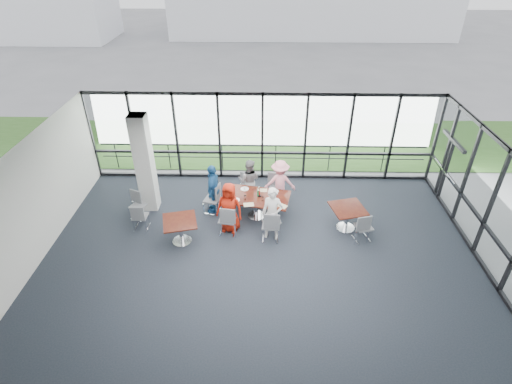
{
  "coord_description": "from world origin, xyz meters",
  "views": [
    {
      "loc": [
        0.07,
        -7.69,
        7.51
      ],
      "look_at": [
        -0.16,
        2.25,
        1.1
      ],
      "focal_mm": 28.0,
      "sensor_mm": 36.0,
      "label": 1
    }
  ],
  "objects_px": {
    "diner_far_left": "(249,181)",
    "chair_main_fl": "(247,186)",
    "chair_main_nl": "(228,219)",
    "diner_near_right": "(272,214)",
    "side_table_left": "(180,224)",
    "diner_near_left": "(230,208)",
    "chair_main_nr": "(271,225)",
    "chair_spare_lb": "(138,206)",
    "chair_main_end": "(212,200)",
    "structural_column": "(145,164)",
    "diner_end": "(213,189)",
    "side_table_right": "(348,211)",
    "chair_spare_la": "(140,216)",
    "chair_main_fr": "(276,189)",
    "chair_spare_r": "(363,227)",
    "main_table": "(256,199)",
    "diner_far_right": "(280,183)"
  },
  "relations": [
    {
      "from": "chair_spare_lb",
      "to": "chair_spare_r",
      "type": "distance_m",
      "value": 6.84
    },
    {
      "from": "main_table",
      "to": "side_table_left",
      "type": "xyz_separation_m",
      "value": [
        -2.13,
        -1.3,
        0.01
      ]
    },
    {
      "from": "diner_near_right",
      "to": "diner_far_left",
      "type": "xyz_separation_m",
      "value": [
        -0.74,
        1.95,
        -0.08
      ]
    },
    {
      "from": "diner_far_left",
      "to": "chair_main_nl",
      "type": "distance_m",
      "value": 1.89
    },
    {
      "from": "diner_near_left",
      "to": "chair_main_fl",
      "type": "xyz_separation_m",
      "value": [
        0.42,
        1.81,
        -0.39
      ]
    },
    {
      "from": "structural_column",
      "to": "chair_spare_la",
      "type": "distance_m",
      "value": 1.63
    },
    {
      "from": "chair_main_nr",
      "to": "chair_main_fl",
      "type": "distance_m",
      "value": 2.35
    },
    {
      "from": "chair_main_nr",
      "to": "chair_spare_lb",
      "type": "distance_m",
      "value": 4.23
    },
    {
      "from": "side_table_left",
      "to": "chair_main_end",
      "type": "relative_size",
      "value": 1.2
    },
    {
      "from": "structural_column",
      "to": "chair_main_fl",
      "type": "distance_m",
      "value": 3.38
    },
    {
      "from": "chair_main_end",
      "to": "chair_spare_lb",
      "type": "distance_m",
      "value": 2.29
    },
    {
      "from": "structural_column",
      "to": "diner_far_left",
      "type": "bearing_deg",
      "value": 8.68
    },
    {
      "from": "chair_main_nl",
      "to": "diner_near_right",
      "type": "bearing_deg",
      "value": 0.63
    },
    {
      "from": "main_table",
      "to": "side_table_right",
      "type": "height_order",
      "value": "same"
    },
    {
      "from": "main_table",
      "to": "chair_spare_la",
      "type": "distance_m",
      "value": 3.54
    },
    {
      "from": "chair_main_nl",
      "to": "chair_main_fl",
      "type": "distance_m",
      "value": 2.02
    },
    {
      "from": "diner_near_right",
      "to": "side_table_left",
      "type": "bearing_deg",
      "value": -163.61
    },
    {
      "from": "structural_column",
      "to": "diner_end",
      "type": "xyz_separation_m",
      "value": [
        2.09,
        -0.15,
        -0.77
      ]
    },
    {
      "from": "side_table_right",
      "to": "diner_near_right",
      "type": "relative_size",
      "value": 0.69
    },
    {
      "from": "side_table_right",
      "to": "chair_main_nr",
      "type": "relative_size",
      "value": 1.17
    },
    {
      "from": "side_table_right",
      "to": "side_table_left",
      "type": "bearing_deg",
      "value": -171.43
    },
    {
      "from": "chair_main_nr",
      "to": "chair_spare_r",
      "type": "distance_m",
      "value": 2.66
    },
    {
      "from": "diner_far_right",
      "to": "chair_spare_r",
      "type": "height_order",
      "value": "diner_far_right"
    },
    {
      "from": "chair_main_fr",
      "to": "chair_spare_r",
      "type": "xyz_separation_m",
      "value": [
        2.48,
        -2.0,
        0.0
      ]
    },
    {
      "from": "chair_main_fl",
      "to": "chair_spare_la",
      "type": "bearing_deg",
      "value": 40.2
    },
    {
      "from": "side_table_left",
      "to": "chair_main_fl",
      "type": "xyz_separation_m",
      "value": [
        1.78,
        2.4,
        -0.23
      ]
    },
    {
      "from": "diner_end",
      "to": "chair_spare_lb",
      "type": "height_order",
      "value": "diner_end"
    },
    {
      "from": "diner_far_left",
      "to": "chair_spare_la",
      "type": "distance_m",
      "value": 3.61
    },
    {
      "from": "main_table",
      "to": "chair_main_end",
      "type": "bearing_deg",
      "value": -177.15
    },
    {
      "from": "structural_column",
      "to": "chair_main_end",
      "type": "bearing_deg",
      "value": -6.5
    },
    {
      "from": "diner_far_right",
      "to": "diner_end",
      "type": "distance_m",
      "value": 2.15
    },
    {
      "from": "side_table_left",
      "to": "diner_near_left",
      "type": "height_order",
      "value": "diner_near_left"
    },
    {
      "from": "diner_near_left",
      "to": "diner_end",
      "type": "bearing_deg",
      "value": 135.06
    },
    {
      "from": "structural_column",
      "to": "chair_spare_r",
      "type": "bearing_deg",
      "value": -13.15
    },
    {
      "from": "main_table",
      "to": "chair_spare_lb",
      "type": "bearing_deg",
      "value": -166.17
    },
    {
      "from": "side_table_left",
      "to": "chair_main_nr",
      "type": "height_order",
      "value": "chair_main_nr"
    },
    {
      "from": "diner_near_left",
      "to": "diner_far_right",
      "type": "bearing_deg",
      "value": 57.81
    },
    {
      "from": "diner_end",
      "to": "chair_main_fr",
      "type": "xyz_separation_m",
      "value": [
        1.98,
        0.63,
        -0.37
      ]
    },
    {
      "from": "diner_near_left",
      "to": "chair_main_fl",
      "type": "height_order",
      "value": "diner_near_left"
    },
    {
      "from": "chair_main_nl",
      "to": "chair_main_end",
      "type": "distance_m",
      "value": 1.21
    },
    {
      "from": "diner_far_left",
      "to": "chair_main_fl",
      "type": "distance_m",
      "value": 0.39
    },
    {
      "from": "side_table_right",
      "to": "diner_near_right",
      "type": "bearing_deg",
      "value": -168.47
    },
    {
      "from": "chair_main_fl",
      "to": "chair_spare_lb",
      "type": "relative_size",
      "value": 0.95
    },
    {
      "from": "side_table_right",
      "to": "diner_near_left",
      "type": "height_order",
      "value": "diner_near_left"
    },
    {
      "from": "main_table",
      "to": "side_table_left",
      "type": "distance_m",
      "value": 2.5
    },
    {
      "from": "main_table",
      "to": "side_table_left",
      "type": "bearing_deg",
      "value": -137.26
    },
    {
      "from": "side_table_left",
      "to": "side_table_right",
      "type": "relative_size",
      "value": 0.97
    },
    {
      "from": "chair_main_nl",
      "to": "chair_main_nr",
      "type": "distance_m",
      "value": 1.29
    },
    {
      "from": "diner_near_right",
      "to": "chair_spare_lb",
      "type": "distance_m",
      "value": 4.27
    },
    {
      "from": "chair_main_nl",
      "to": "chair_spare_la",
      "type": "distance_m",
      "value": 2.64
    }
  ]
}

